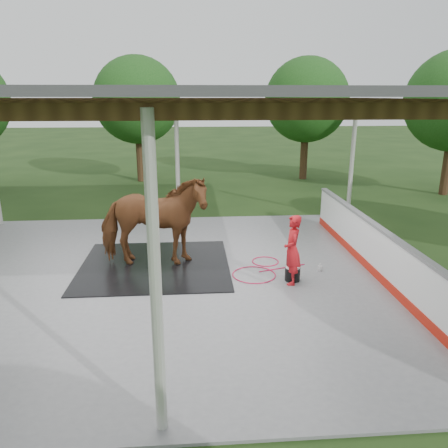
{
  "coord_description": "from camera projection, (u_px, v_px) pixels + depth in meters",
  "views": [
    {
      "loc": [
        0.42,
        -9.24,
        4.02
      ],
      "look_at": [
        1.14,
        0.15,
        1.23
      ],
      "focal_mm": 35.0,
      "sensor_mm": 36.0,
      "label": 1
    }
  ],
  "objects": [
    {
      "name": "concrete_slab",
      "position": [
        175.0,
        278.0,
        9.93
      ],
      "size": [
        12.0,
        10.0,
        0.05
      ],
      "primitive_type": "cube",
      "color": "slate",
      "rests_on": "ground"
    },
    {
      "name": "soap_bottle_a",
      "position": [
        298.0,
        272.0,
        9.72
      ],
      "size": [
        0.14,
        0.14,
        0.34
      ],
      "primitive_type": "imported",
      "rotation": [
        0.0,
        0.0,
        0.08
      ],
      "color": "silver",
      "rests_on": "concrete_slab"
    },
    {
      "name": "tree_belt",
      "position": [
        184.0,
        106.0,
        9.75
      ],
      "size": [
        28.0,
        28.0,
        5.8
      ],
      "color": "#382314",
      "rests_on": "ground"
    },
    {
      "name": "pavilion_structure",
      "position": [
        168.0,
        98.0,
        8.82
      ],
      "size": [
        12.6,
        10.6,
        4.05
      ],
      "color": "beige",
      "rests_on": "ground"
    },
    {
      "name": "ground",
      "position": [
        175.0,
        279.0,
        9.94
      ],
      "size": [
        100.0,
        100.0,
        0.0
      ],
      "primitive_type": "plane",
      "color": "#1E3814"
    },
    {
      "name": "soap_bottle_b",
      "position": [
        320.0,
        267.0,
        10.23
      ],
      "size": [
        0.12,
        0.12,
        0.18
      ],
      "primitive_type": "imported",
      "rotation": [
        0.0,
        0.0,
        -0.72
      ],
      "color": "#338CD8",
      "rests_on": "concrete_slab"
    },
    {
      "name": "rubber_mat",
      "position": [
        155.0,
        265.0,
        10.57
      ],
      "size": [
        3.54,
        3.32,
        0.03
      ],
      "primitive_type": "cube",
      "color": "black",
      "rests_on": "concrete_slab"
    },
    {
      "name": "hose_coil",
      "position": [
        258.0,
        270.0,
        10.25
      ],
      "size": [
        1.82,
        1.64,
        0.02
      ],
      "color": "#C10D3B",
      "rests_on": "concrete_slab"
    },
    {
      "name": "horse",
      "position": [
        153.0,
        221.0,
        10.25
      ],
      "size": [
        2.63,
        1.28,
        2.18
      ],
      "primitive_type": "imported",
      "rotation": [
        0.0,
        0.0,
        1.53
      ],
      "color": "brown",
      "rests_on": "rubber_mat"
    },
    {
      "name": "wash_bucket",
      "position": [
        292.0,
        274.0,
        9.69
      ],
      "size": [
        0.34,
        0.34,
        0.31
      ],
      "color": "black",
      "rests_on": "concrete_slab"
    },
    {
      "name": "handler",
      "position": [
        292.0,
        250.0,
        9.39
      ],
      "size": [
        0.41,
        0.59,
        1.54
      ],
      "primitive_type": "imported",
      "rotation": [
        0.0,
        0.0,
        -1.65
      ],
      "color": "red",
      "rests_on": "concrete_slab"
    },
    {
      "name": "dasher_board",
      "position": [
        373.0,
        249.0,
        10.11
      ],
      "size": [
        0.16,
        8.0,
        1.15
      ],
      "color": "red",
      "rests_on": "concrete_slab"
    }
  ]
}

